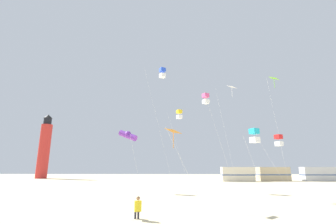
{
  "coord_description": "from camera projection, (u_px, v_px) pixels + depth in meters",
  "views": [
    {
      "loc": [
        0.39,
        -6.08,
        2.58
      ],
      "look_at": [
        -0.13,
        9.44,
        6.31
      ],
      "focal_mm": 25.08,
      "sensor_mm": 36.0,
      "label": 1
    }
  ],
  "objects": [
    {
      "name": "kite_box_scarlet",
      "position": [
        279.0,
        140.0,
        23.65
      ],
      "size": [
        2.39,
        2.39,
        5.89
      ],
      "color": "silver",
      "rests_on": "ground"
    },
    {
      "name": "rv_van_silver",
      "position": [
        318.0,
        174.0,
        48.12
      ],
      "size": [
        6.47,
        2.42,
        2.8
      ],
      "rotation": [
        0.0,
        0.0,
        0.01
      ],
      "color": "#B7BABF",
      "rests_on": "ground"
    },
    {
      "name": "lighthouse_distant",
      "position": [
        44.0,
        148.0,
        61.8
      ],
      "size": [
        2.8,
        2.8,
        16.8
      ],
      "color": "red",
      "rests_on": "ground"
    },
    {
      "name": "kite_box_blue",
      "position": [
        162.0,
        73.0,
        27.38
      ],
      "size": [
        3.38,
        2.36,
        14.0
      ],
      "color": "silver",
      "rests_on": "ground"
    },
    {
      "name": "kite_diamond_lime",
      "position": [
        274.0,
        83.0,
        26.56
      ],
      "size": [
        1.45,
        1.45,
        12.77
      ],
      "color": "silver",
      "rests_on": "ground"
    },
    {
      "name": "kite_diamond_orange",
      "position": [
        174.0,
        133.0,
        16.49
      ],
      "size": [
        2.59,
        2.59,
        5.34
      ],
      "color": "silver",
      "rests_on": "ground"
    },
    {
      "name": "kite_diamond_white",
      "position": [
        231.0,
        91.0,
        26.91
      ],
      "size": [
        2.41,
        2.41,
        11.94
      ],
      "color": "silver",
      "rests_on": "ground"
    },
    {
      "name": "rv_van_tan",
      "position": [
        273.0,
        174.0,
        48.82
      ],
      "size": [
        6.61,
        2.86,
        2.8
      ],
      "rotation": [
        0.0,
        0.0,
        0.08
      ],
      "color": "#C6B28C",
      "rests_on": "ground"
    },
    {
      "name": "kite_box_cyan",
      "position": [
        254.0,
        136.0,
        18.85
      ],
      "size": [
        1.42,
        1.42,
        5.7
      ],
      "color": "silver",
      "rests_on": "ground"
    },
    {
      "name": "kite_box_gold",
      "position": [
        179.0,
        114.0,
        30.3
      ],
      "size": [
        2.66,
        1.93,
        9.94
      ],
      "color": "silver",
      "rests_on": "ground"
    },
    {
      "name": "kite_flyer_standing",
      "position": [
        138.0,
        207.0,
        12.15
      ],
      "size": [
        0.44,
        0.56,
        1.16
      ],
      "rotation": [
        0.0,
        0.0,
        3.43
      ],
      "color": "yellow",
      "rests_on": "ground"
    },
    {
      "name": "rv_van_cream",
      "position": [
        238.0,
        174.0,
        47.47
      ],
      "size": [
        6.45,
        2.38,
        2.8
      ],
      "rotation": [
        0.0,
        0.0,
        -0.01
      ],
      "color": "beige",
      "rests_on": "ground"
    },
    {
      "name": "kite_box_rainbow",
      "position": [
        206.0,
        99.0,
        26.11
      ],
      "size": [
        3.16,
        3.06,
        10.7
      ],
      "color": "silver",
      "rests_on": "ground"
    },
    {
      "name": "kite_tube_violet",
      "position": [
        128.0,
        135.0,
        27.94
      ],
      "size": [
        2.93,
        2.52,
        7.1
      ],
      "color": "silver",
      "rests_on": "ground"
    }
  ]
}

